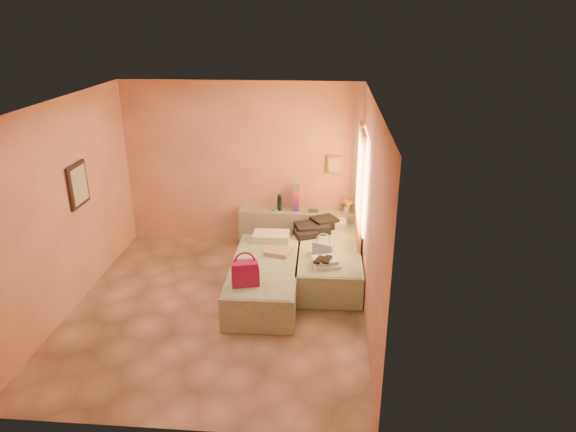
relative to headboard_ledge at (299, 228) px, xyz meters
name	(u,v)px	position (x,y,z in m)	size (l,w,h in m)	color
ground	(219,307)	(-0.98, -2.10, -0.33)	(4.50, 4.50, 0.00)	tan
room_walls	(236,172)	(-0.77, -1.53, 1.46)	(4.02, 4.51, 2.81)	#F0AE80
headboard_ledge	(299,228)	(0.00, 0.00, 0.00)	(2.05, 0.30, 0.65)	gray
bed_left	(265,279)	(-0.38, -1.70, -0.08)	(0.90, 2.00, 0.50)	#B4CAA3
bed_right	(328,261)	(0.52, -1.05, -0.08)	(0.90, 2.00, 0.50)	#B4CAA3
water_bottle	(279,203)	(-0.33, 0.00, 0.46)	(0.08, 0.08, 0.28)	#12331C
rainbow_box	(296,198)	(-0.05, 0.02, 0.55)	(0.10, 0.10, 0.45)	#A5144D
small_dish	(275,209)	(-0.41, 0.00, 0.34)	(0.12, 0.12, 0.03)	#50946E
green_book	(314,211)	(0.25, -0.01, 0.34)	(0.16, 0.12, 0.03)	#25462E
flower_vase	(347,204)	(0.82, 0.02, 0.46)	(0.21, 0.21, 0.27)	silver
magenta_handbag	(245,273)	(-0.55, -2.31, 0.34)	(0.36, 0.20, 0.33)	#A5144D
khaki_garment	(278,252)	(-0.21, -1.37, 0.21)	(0.36, 0.29, 0.06)	tan
clothes_pile	(315,227)	(0.30, -0.53, 0.26)	(0.58, 0.58, 0.17)	black
blue_handbag	(323,249)	(0.44, -1.35, 0.27)	(0.30, 0.13, 0.19)	#4366A1
towel_stack	(326,262)	(0.49, -1.70, 0.23)	(0.35, 0.30, 0.10)	white
sandal_pair	(323,260)	(0.45, -1.75, 0.29)	(0.18, 0.24, 0.03)	black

